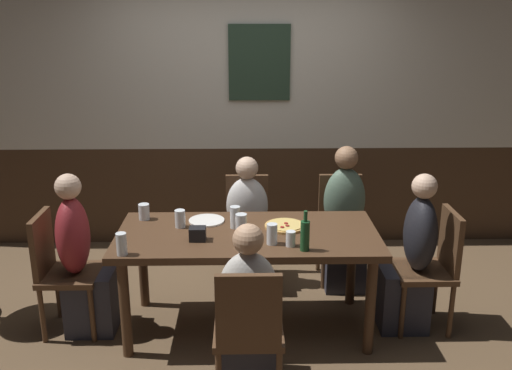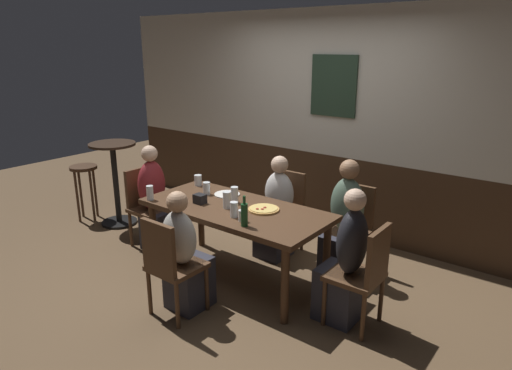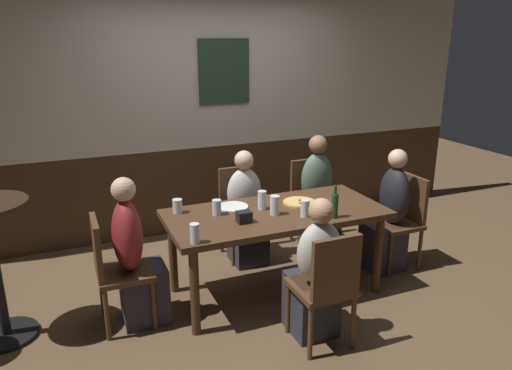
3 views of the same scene
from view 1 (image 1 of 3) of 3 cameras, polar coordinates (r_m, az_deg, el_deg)
name	(u,v)px [view 1 (image 1 of 3)]	position (r m, az deg, el deg)	size (l,w,h in m)	color
ground_plane	(248,326)	(4.25, -0.81, -14.09)	(12.00, 12.00, 0.00)	brown
wall_back	(246,111)	(5.36, -0.97, 7.49)	(6.40, 0.13, 2.60)	#3D2819
dining_table	(248,243)	(3.95, -0.85, -5.89)	(1.81, 0.84, 0.74)	#472D1C
chair_mid_near	(249,328)	(3.28, -0.75, -14.25)	(0.40, 0.40, 0.88)	#513521
chair_head_west	(59,266)	(4.22, -19.22, -7.74)	(0.40, 0.40, 0.88)	#513521
chair_mid_far	(247,222)	(4.78, -0.90, -3.76)	(0.40, 0.40, 0.88)	#513521
chair_right_far	(341,221)	(4.85, 8.56, -3.65)	(0.40, 0.40, 0.88)	#513521
chair_head_east	(434,263)	(4.23, 17.49, -7.51)	(0.40, 0.40, 0.88)	#513521
person_mid_near	(248,320)	(3.45, -0.77, -13.49)	(0.34, 0.37, 1.08)	#2D2D38
person_head_west	(83,267)	(4.18, -17.08, -7.90)	(0.37, 0.34, 1.17)	#2D2D38
person_mid_far	(247,234)	(4.65, -0.88, -4.94)	(0.34, 0.37, 1.09)	#2D2D38
person_right_far	(344,228)	(4.70, 8.88, -4.36)	(0.34, 0.37, 1.18)	#2D2D38
person_head_east	(411,265)	(4.19, 15.35, -7.78)	(0.37, 0.34, 1.15)	#2D2D38
pizza	(285,226)	(4.01, 2.94, -4.13)	(0.29, 0.29, 0.03)	tan
pint_glass_stout	(241,227)	(3.83, -1.50, -4.24)	(0.08, 0.08, 0.16)	silver
pint_glass_pale	(291,239)	(3.69, 3.52, -5.48)	(0.06, 0.06, 0.10)	silver
pint_glass_amber	(122,246)	(3.65, -13.41, -5.96)	(0.07, 0.07, 0.14)	silver
tumbler_water	(144,213)	(4.22, -11.23, -2.75)	(0.08, 0.08, 0.12)	silver
tumbler_short	(235,219)	(3.98, -2.11, -3.42)	(0.07, 0.07, 0.16)	silver
beer_glass_tall	(272,235)	(3.71, 1.62, -5.07)	(0.07, 0.07, 0.14)	silver
highball_clear	(180,219)	(4.03, -7.67, -3.45)	(0.07, 0.07, 0.13)	silver
beer_bottle_green	(305,235)	(3.61, 4.97, -5.03)	(0.06, 0.06, 0.27)	#194723
plate_white_large	(207,220)	(4.13, -5.01, -3.59)	(0.26, 0.26, 0.01)	white
condiment_caddy	(198,234)	(3.79, -5.92, -4.92)	(0.11, 0.09, 0.09)	black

